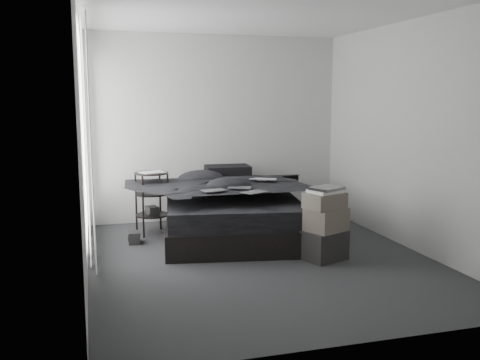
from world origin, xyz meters
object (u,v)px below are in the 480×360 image
object	(u,v)px
laptop	(262,174)
side_stand	(152,203)
bed	(232,225)
box_lower	(324,245)

from	to	relation	value
laptop	side_stand	world-z (taller)	laptop
bed	side_stand	bearing A→B (deg)	165.25
side_stand	box_lower	size ratio (longest dim) A/B	1.82
side_stand	box_lower	distance (m)	2.33
box_lower	laptop	bearing A→B (deg)	104.80
box_lower	side_stand	bearing A→B (deg)	135.46
bed	box_lower	world-z (taller)	box_lower
side_stand	box_lower	bearing A→B (deg)	-44.54
bed	side_stand	world-z (taller)	side_stand
bed	side_stand	distance (m)	1.07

